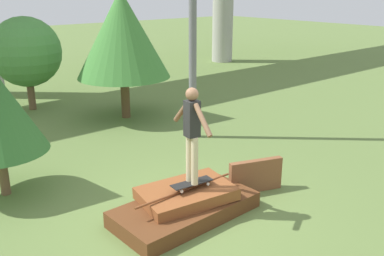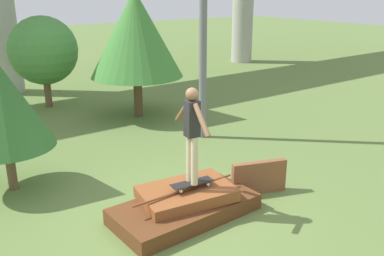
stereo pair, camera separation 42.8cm
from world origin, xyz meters
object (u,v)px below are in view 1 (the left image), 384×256
skateboard (192,183)px  skater (192,129)px  tree_behind_right (122,34)px  tree_mid_back (26,52)px

skateboard → skater: 1.00m
skateboard → tree_behind_right: size_ratio=0.21×
skateboard → tree_mid_back: tree_mid_back is taller
tree_behind_right → tree_mid_back: size_ratio=1.27×
skater → tree_mid_back: bearing=87.6°
skater → tree_mid_back: tree_mid_back is taller
skateboard → tree_behind_right: bearing=69.1°
skater → tree_behind_right: 6.45m
skateboard → tree_mid_back: 8.85m
skater → tree_behind_right: (2.28, 5.96, 0.94)m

